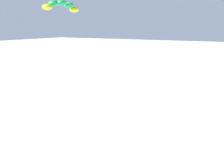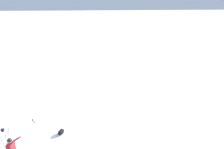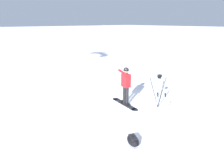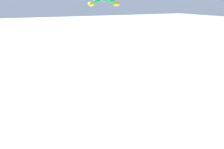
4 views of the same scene
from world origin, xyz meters
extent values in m
ellipsoid|color=yellow|center=(-3.57, -11.39, 10.87)|extent=(0.78, 1.05, 0.44)
ellipsoid|color=green|center=(-3.02, -11.49, 11.18)|extent=(0.78, 1.05, 0.44)
ellipsoid|color=green|center=(-2.30, -11.62, 11.29)|extent=(0.78, 1.05, 0.44)
ellipsoid|color=green|center=(-1.58, -11.75, 11.18)|extent=(0.78, 1.05, 0.44)
ellipsoid|color=yellow|center=(-1.03, -11.85, 10.87)|extent=(0.78, 1.05, 0.44)
camera|label=1|loc=(9.75, -0.57, 9.33)|focal=30.77mm
camera|label=2|loc=(-9.04, -3.85, 8.28)|focal=32.32mm
camera|label=3|loc=(6.05, -5.82, 3.71)|focal=33.23mm
camera|label=4|loc=(3.54, 4.40, 10.92)|focal=24.92mm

